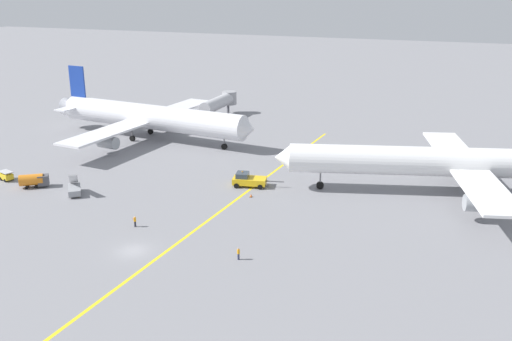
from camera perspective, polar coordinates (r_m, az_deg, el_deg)
name	(u,v)px	position (r m, az deg, el deg)	size (l,w,h in m)	color
ground_plane	(133,251)	(80.61, -11.99, -7.74)	(600.00, 600.00, 0.00)	gray
taxiway_stripe	(198,228)	(86.23, -5.69, -5.62)	(0.50, 120.00, 0.01)	yellow
airliner_at_gate_left	(151,117)	(133.66, -10.34, 5.17)	(52.15, 49.81, 15.33)	silver
airliner_being_pushed	(454,163)	(103.10, 18.89, 0.74)	(58.59, 44.17, 15.94)	white
pushback_tug	(248,180)	(102.20, -0.75, -0.92)	(9.18, 4.22, 2.75)	gold
gse_stair_truck_yellow	(74,189)	(103.10, -17.46, -1.71)	(4.35, 4.77, 4.06)	gray
gse_fuel_bowser_stubby	(34,180)	(108.81, -21.00, -0.88)	(5.10, 4.33, 2.40)	orange
gse_baggage_cart_trailing	(6,176)	(114.62, -23.39, -0.48)	(3.09, 2.36, 1.71)	gold
ground_crew_wing_walker_right	(135,221)	(87.60, -11.84, -4.91)	(0.36, 0.46, 1.71)	black
ground_crew_ramp_agent_by_cones	(238,253)	(76.24, -1.74, -8.17)	(0.36, 0.36, 1.68)	#2D3351
traffic_cone_wingtip_port	(251,196)	(97.34, -0.49, -2.48)	(0.44, 0.44, 0.60)	orange
jet_bridge	(221,102)	(153.22, -3.50, 6.76)	(3.84, 17.17, 5.95)	#B7B7BC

